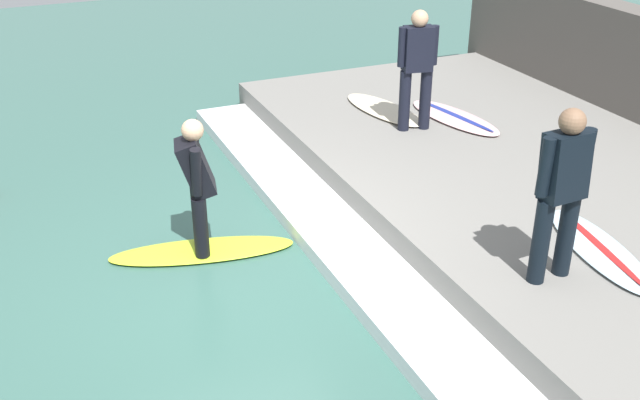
{
  "coord_description": "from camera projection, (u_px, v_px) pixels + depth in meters",
  "views": [
    {
      "loc": [
        -1.8,
        -6.12,
        4.07
      ],
      "look_at": [
        0.87,
        0.0,
        0.7
      ],
      "focal_mm": 42.0,
      "sensor_mm": 36.0,
      "label": 1
    }
  ],
  "objects": [
    {
      "name": "surfer_waiting_near",
      "position": [
        417.0,
        64.0,
        9.56
      ],
      "size": [
        0.52,
        0.29,
        1.57
      ],
      "color": "black",
      "rests_on": "concrete_ledge"
    },
    {
      "name": "wave_foam_crest",
      "position": [
        345.0,
        247.0,
        7.86
      ],
      "size": [
        0.76,
        8.98,
        0.17
      ],
      "primitive_type": "cube",
      "color": "white",
      "rests_on": "ground_plane"
    },
    {
      "name": "surfboard_waiting_far",
      "position": [
        600.0,
        249.0,
        7.08
      ],
      "size": [
        0.81,
        1.71,
        0.07
      ],
      "color": "silver",
      "rests_on": "concrete_ledge"
    },
    {
      "name": "surfer_riding",
      "position": [
        197.0,
        179.0,
        7.53
      ],
      "size": [
        0.46,
        0.6,
        1.44
      ],
      "color": "black",
      "rests_on": "surfboard_riding"
    },
    {
      "name": "concrete_ledge",
      "position": [
        545.0,
        193.0,
        8.72
      ],
      "size": [
        4.4,
        9.45,
        0.43
      ],
      "primitive_type": "cube",
      "color": "slate",
      "rests_on": "ground_plane"
    },
    {
      "name": "surfboard_spare",
      "position": [
        384.0,
        109.0,
        10.54
      ],
      "size": [
        0.8,
        1.67,
        0.06
      ],
      "color": "beige",
      "rests_on": "concrete_ledge"
    },
    {
      "name": "surfboard_riding",
      "position": [
        202.0,
        251.0,
        7.9
      ],
      "size": [
        2.01,
        0.93,
        0.06
      ],
      "color": "#BFE02D",
      "rests_on": "ground_plane"
    },
    {
      "name": "ground_plane",
      "position": [
        241.0,
        278.0,
        7.48
      ],
      "size": [
        28.0,
        28.0,
        0.0
      ],
      "primitive_type": "plane",
      "color": "#386056"
    },
    {
      "name": "surfboard_waiting_near",
      "position": [
        455.0,
        117.0,
        10.26
      ],
      "size": [
        0.82,
        1.71,
        0.07
      ],
      "color": "beige",
      "rests_on": "concrete_ledge"
    },
    {
      "name": "surfer_waiting_far",
      "position": [
        562.0,
        187.0,
        6.31
      ],
      "size": [
        0.54,
        0.28,
        1.59
      ],
      "color": "black",
      "rests_on": "concrete_ledge"
    }
  ]
}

